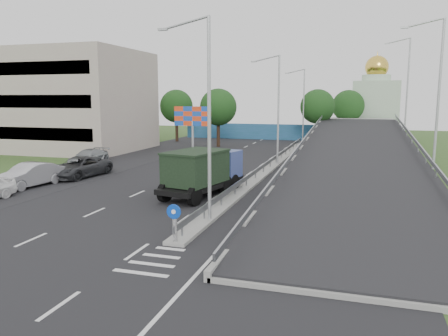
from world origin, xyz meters
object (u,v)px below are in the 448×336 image
at_px(lamp_post_mid, 276,104).
at_px(lamp_post_far, 302,102).
at_px(church, 375,105).
at_px(parked_car_b, 29,175).
at_px(lamp_post_near, 206,109).
at_px(sign_bollard, 175,223).
at_px(billboard, 193,119).
at_px(parked_car_c, 79,167).
at_px(parked_car_d, 88,157).
at_px(dump_truck, 203,170).

distance_m(lamp_post_mid, lamp_post_far, 20.00).
bearing_deg(church, parked_car_b, -117.10).
relative_size(lamp_post_near, lamp_post_mid, 1.00).
distance_m(sign_bollard, billboard, 27.53).
distance_m(lamp_post_mid, parked_car_c, 18.36).
distance_m(lamp_post_near, parked_car_c, 17.67).
bearing_deg(parked_car_b, lamp_post_far, 74.03).
bearing_deg(parked_car_c, lamp_post_near, -27.38).
height_order(billboard, parked_car_b, billboard).
bearing_deg(parked_car_d, parked_car_c, -61.48).
bearing_deg(parked_car_c, dump_truck, -9.97).
xyz_separation_m(parked_car_b, parked_car_c, (1.08, 4.41, -0.05)).
bearing_deg(church, parked_car_c, -118.28).
xyz_separation_m(dump_truck, parked_car_d, (-15.21, 9.69, -0.97)).
relative_size(lamp_post_far, parked_car_b, 1.93).
bearing_deg(lamp_post_mid, parked_car_b, -135.32).
bearing_deg(sign_bollard, lamp_post_far, 89.86).
relative_size(lamp_post_mid, parked_car_d, 2.02).
xyz_separation_m(lamp_post_far, church, (9.89, 14.00, -0.50)).
xyz_separation_m(church, parked_car_b, (-25.09, -49.03, -4.45)).
height_order(church, parked_car_d, church).
xyz_separation_m(lamp_post_near, parked_car_d, (-17.47, 15.64, -5.09)).
distance_m(lamp_post_near, parked_car_d, 23.99).
distance_m(lamp_post_mid, billboard, 9.47).
height_order(lamp_post_near, lamp_post_far, same).
bearing_deg(billboard, lamp_post_near, -67.51).
xyz_separation_m(lamp_post_mid, church, (9.89, 34.00, -0.50)).
xyz_separation_m(church, parked_car_d, (-27.36, -38.36, -4.59)).
distance_m(lamp_post_far, parked_car_b, 38.50).
bearing_deg(sign_bollard, lamp_post_mid, 89.74).
distance_m(billboard, parked_car_b, 18.39).
distance_m(church, dump_truck, 49.70).
bearing_deg(parked_car_b, parked_car_d, 109.53).
xyz_separation_m(lamp_post_far, parked_car_b, (-15.20, -35.03, -4.95)).
relative_size(sign_bollard, parked_car_c, 0.29).
distance_m(sign_bollard, church, 58.84).
height_order(sign_bollard, lamp_post_near, lamp_post_near).
bearing_deg(parked_car_c, lamp_post_far, 71.48).
bearing_deg(billboard, sign_bollard, -70.79).
relative_size(parked_car_b, parked_car_d, 1.05).
distance_m(sign_bollard, parked_car_b, 17.47).
bearing_deg(church, sign_bollard, -99.81).
relative_size(lamp_post_far, parked_car_d, 2.02).
height_order(sign_bollard, parked_car_c, sign_bollard).
bearing_deg(lamp_post_far, dump_truck, -93.80).
bearing_deg(parked_car_b, lamp_post_mid, 52.16).
relative_size(sign_bollard, lamp_post_near, 0.17).
xyz_separation_m(dump_truck, parked_car_b, (-12.93, -0.97, -0.83)).
bearing_deg(lamp_post_mid, parked_car_d, -165.98).
relative_size(lamp_post_near, parked_car_d, 2.02).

